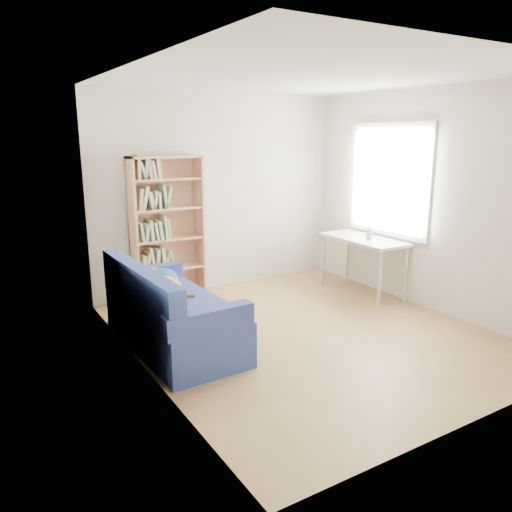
# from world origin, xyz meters

# --- Properties ---
(ground) EXTENTS (4.00, 4.00, 0.00)m
(ground) POSITION_xyz_m (0.00, 0.00, 0.00)
(ground) COLOR olive
(ground) RESTS_ON ground
(room_shell) EXTENTS (3.54, 4.04, 2.62)m
(room_shell) POSITION_xyz_m (0.10, 0.03, 1.64)
(room_shell) COLOR silver
(room_shell) RESTS_ON ground
(sofa) EXTENTS (0.89, 1.77, 0.86)m
(sofa) POSITION_xyz_m (-1.36, 0.45, 0.33)
(sofa) COLOR navy
(sofa) RESTS_ON ground
(bookshelf) EXTENTS (0.91, 0.28, 1.81)m
(bookshelf) POSITION_xyz_m (-0.80, 1.84, 0.84)
(bookshelf) COLOR tan
(bookshelf) RESTS_ON ground
(desk) EXTENTS (0.54, 1.18, 0.75)m
(desk) POSITION_xyz_m (1.46, 0.73, 0.67)
(desk) COLOR white
(desk) RESTS_ON ground
(pen_cup) EXTENTS (0.08, 0.08, 0.14)m
(pen_cup) POSITION_xyz_m (1.45, 0.63, 0.80)
(pen_cup) COLOR white
(pen_cup) RESTS_ON desk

